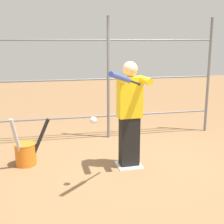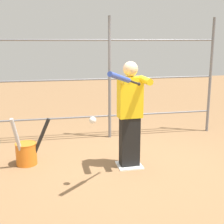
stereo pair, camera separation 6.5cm
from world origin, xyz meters
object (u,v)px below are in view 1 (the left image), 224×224
(softball_in_flight, at_px, (93,120))
(batter, at_px, (130,111))
(baseball_bat_swinging, at_px, (123,78))
(bat_bucket, at_px, (26,153))

(softball_in_flight, bearing_deg, batter, -137.82)
(baseball_bat_swinging, relative_size, softball_in_flight, 7.39)
(batter, distance_m, baseball_bat_swinging, 1.11)
(batter, xyz_separation_m, bat_bucket, (1.66, -0.43, -0.71))
(batter, relative_size, bat_bucket, 1.98)
(baseball_bat_swinging, height_order, bat_bucket, baseball_bat_swinging)
(batter, bearing_deg, baseball_bat_swinging, 67.96)
(baseball_bat_swinging, distance_m, bat_bucket, 2.27)
(batter, relative_size, baseball_bat_swinging, 2.42)
(baseball_bat_swinging, distance_m, softball_in_flight, 0.71)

